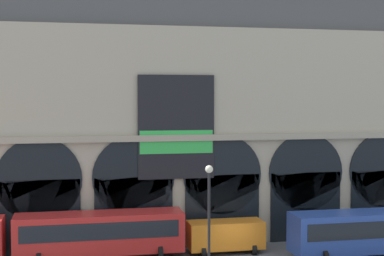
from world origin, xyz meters
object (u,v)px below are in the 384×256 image
(bus_mideast, at_px, (371,231))
(van_center, at_px, (226,235))
(bus_midwest, at_px, (100,233))
(street_lamp_quayside, at_px, (209,209))

(bus_mideast, bearing_deg, van_center, 161.07)
(bus_midwest, distance_m, street_lamp_quayside, 9.32)
(bus_midwest, xyz_separation_m, van_center, (8.57, -0.03, -0.54))
(bus_mideast, distance_m, street_lamp_quayside, 12.85)
(van_center, distance_m, bus_mideast, 9.75)
(bus_mideast, relative_size, street_lamp_quayside, 1.59)
(van_center, relative_size, bus_mideast, 0.47)
(van_center, xyz_separation_m, street_lamp_quayside, (-2.82, -6.82, 3.17))
(van_center, bearing_deg, street_lamp_quayside, -112.46)
(bus_midwest, distance_m, van_center, 8.59)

